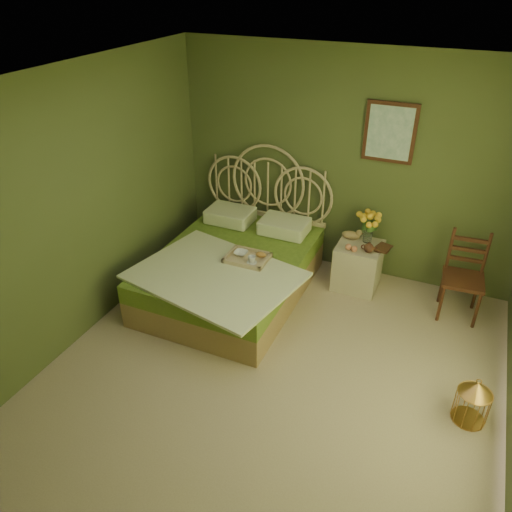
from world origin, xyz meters
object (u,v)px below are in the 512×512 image
at_px(nightstand, 359,259).
at_px(chair, 465,270).
at_px(birdcage, 473,402).
at_px(bed, 234,267).

height_order(nightstand, chair, nightstand).
xyz_separation_m(nightstand, birdcage, (1.35, -1.59, -0.15)).
bearing_deg(nightstand, chair, -2.14).
xyz_separation_m(chair, birdcage, (0.23, -1.55, -0.32)).
bearing_deg(chair, nightstand, 173.53).
relative_size(chair, birdcage, 2.27).
height_order(bed, chair, bed).
height_order(nightstand, birdcage, nightstand).
xyz_separation_m(bed, nightstand, (1.27, 0.68, 0.04)).
distance_m(nightstand, chair, 1.13).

